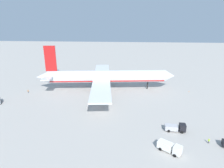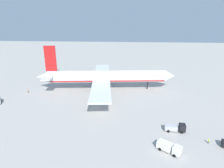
% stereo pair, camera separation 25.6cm
% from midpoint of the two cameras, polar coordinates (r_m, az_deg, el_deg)
% --- Properties ---
extents(ground_plane, '(600.00, 600.00, 0.00)m').
position_cam_midpoint_polar(ground_plane, '(104.80, -1.46, -1.59)').
color(ground_plane, '#ADA8A0').
extents(airliner, '(76.66, 70.25, 24.32)m').
position_cam_midpoint_polar(airliner, '(102.61, -2.20, 2.20)').
color(airliner, silver).
rests_on(airliner, ground).
extents(service_truck_0, '(6.87, 5.81, 2.81)m').
position_cam_midpoint_polar(service_truck_0, '(58.04, 17.11, -18.02)').
color(service_truck_0, white).
rests_on(service_truck_0, ground).
extents(service_truck_2, '(6.89, 3.06, 2.81)m').
position_cam_midpoint_polar(service_truck_2, '(68.27, 18.89, -12.51)').
color(service_truck_2, black).
rests_on(service_truck_2, ground).
extents(baggage_cart_0, '(2.99, 2.33, 0.40)m').
position_cam_midpoint_polar(baggage_cart_0, '(151.09, -16.64, 3.83)').
color(baggage_cart_0, gray).
rests_on(baggage_cart_0, ground).
extents(ground_worker_0, '(0.41, 0.41, 1.69)m').
position_cam_midpoint_polar(ground_worker_0, '(108.61, -24.42, -2.05)').
color(ground_worker_0, '#3F3F47').
rests_on(ground_worker_0, ground).
extents(ground_worker_1, '(0.49, 0.49, 1.62)m').
position_cam_midpoint_polar(ground_worker_1, '(66.27, 27.48, -15.23)').
color(ground_worker_1, '#3F3F47').
rests_on(ground_worker_1, ground).
extents(traffic_cone_0, '(0.36, 0.36, 0.55)m').
position_cam_midpoint_polar(traffic_cone_0, '(108.85, 22.51, -2.09)').
color(traffic_cone_0, orange).
rests_on(traffic_cone_0, ground).
extents(traffic_cone_1, '(0.36, 0.36, 0.55)m').
position_cam_midpoint_polar(traffic_cone_1, '(139.90, -16.18, 2.79)').
color(traffic_cone_1, orange).
rests_on(traffic_cone_1, ground).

